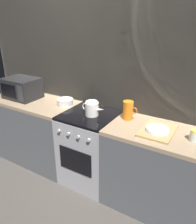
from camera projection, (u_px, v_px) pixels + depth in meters
ground_plane at (91, 178)px, 2.83m from camera, size 8.00×8.00×0.00m
back_wall at (104, 82)px, 2.61m from camera, size 3.60×0.05×2.40m
counter_left at (36, 130)px, 3.08m from camera, size 1.20×0.60×0.90m
stove_unit at (90, 148)px, 2.65m from camera, size 0.60×0.63×0.90m
counter_right at (165, 173)px, 2.23m from camera, size 1.20×0.60×0.90m
microwave at (22, 88)px, 2.93m from camera, size 0.46×0.35×0.27m
kettle at (92, 108)px, 2.42m from camera, size 0.28×0.15×0.17m
mixing_bowl at (65, 102)px, 2.72m from camera, size 0.20×0.20×0.08m
pitcher at (128, 110)px, 2.32m from camera, size 0.16×0.11×0.20m
dish_pile at (158, 130)px, 2.08m from camera, size 0.30×0.40×0.06m
spice_jar at (194, 136)px, 1.92m from camera, size 0.08×0.08×0.10m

